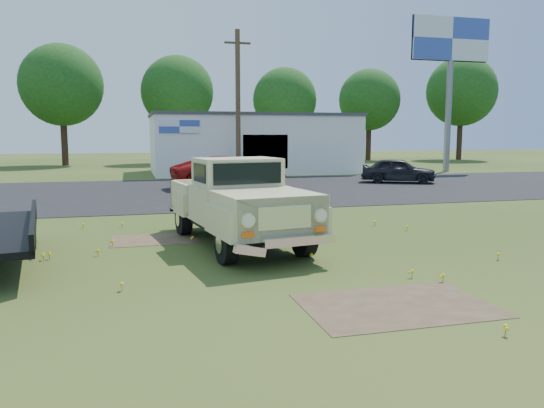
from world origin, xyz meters
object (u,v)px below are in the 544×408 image
(billboard, at_px, (451,53))
(dark_sedan, at_px, (398,171))
(vintage_pickup_truck, at_px, (238,201))
(red_pickup, at_px, (230,172))

(billboard, distance_m, dark_sedan, 13.46)
(dark_sedan, bearing_deg, vintage_pickup_truck, 166.98)
(vintage_pickup_truck, height_order, red_pickup, vintage_pickup_truck)
(billboard, xyz_separation_m, red_pickup, (-17.67, -8.00, -7.72))
(vintage_pickup_truck, xyz_separation_m, red_pickup, (2.34, 13.69, -0.27))
(billboard, relative_size, vintage_pickup_truck, 1.86)
(red_pickup, bearing_deg, billboard, -71.28)
(vintage_pickup_truck, bearing_deg, red_pickup, 71.85)
(dark_sedan, bearing_deg, red_pickup, 120.24)
(vintage_pickup_truck, distance_m, dark_sedan, 18.62)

